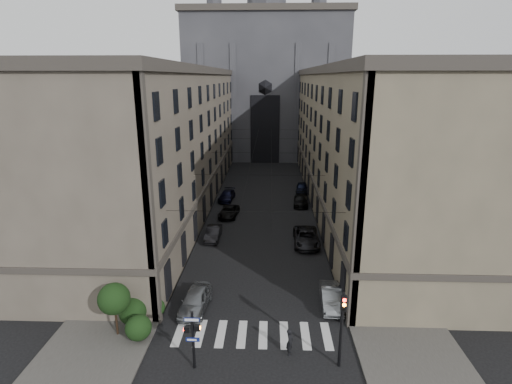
# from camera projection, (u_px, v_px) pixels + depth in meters

# --- Properties ---
(sidewalk_left) EXTENTS (7.00, 80.00, 0.15)m
(sidewalk_left) POSITION_uv_depth(u_px,v_px,m) (190.00, 201.00, 58.43)
(sidewalk_left) COLOR #383533
(sidewalk_left) RESTS_ON ground
(sidewalk_right) EXTENTS (7.00, 80.00, 0.15)m
(sidewalk_right) POSITION_uv_depth(u_px,v_px,m) (334.00, 203.00, 57.70)
(sidewalk_right) COLOR #383533
(sidewalk_right) RESTS_ON ground
(zebra_crossing) EXTENTS (11.00, 3.20, 0.01)m
(zebra_crossing) POSITION_uv_depth(u_px,v_px,m) (253.00, 334.00, 28.33)
(zebra_crossing) COLOR beige
(zebra_crossing) RESTS_ON ground
(building_left) EXTENTS (13.60, 60.60, 18.85)m
(building_left) POSITION_uv_depth(u_px,v_px,m) (167.00, 138.00, 55.95)
(building_left) COLOR #50483D
(building_left) RESTS_ON ground
(building_right) EXTENTS (13.60, 60.60, 18.85)m
(building_right) POSITION_uv_depth(u_px,v_px,m) (360.00, 139.00, 55.02)
(building_right) COLOR brown
(building_right) RESTS_ON ground
(gothic_tower) EXTENTS (35.00, 23.00, 58.00)m
(gothic_tower) POSITION_uv_depth(u_px,v_px,m) (266.00, 76.00, 90.53)
(gothic_tower) COLOR #2D2D33
(gothic_tower) RESTS_ON ground
(pedestrian_signal_left) EXTENTS (1.02, 0.38, 4.00)m
(pedestrian_signal_left) POSITION_uv_depth(u_px,v_px,m) (193.00, 336.00, 24.44)
(pedestrian_signal_left) COLOR black
(pedestrian_signal_left) RESTS_ON ground
(traffic_light_right) EXTENTS (0.34, 0.50, 5.20)m
(traffic_light_right) POSITION_uv_depth(u_px,v_px,m) (342.00, 321.00, 24.26)
(traffic_light_right) COLOR black
(traffic_light_right) RESTS_ON ground
(shrub_cluster) EXTENTS (3.90, 4.40, 3.90)m
(shrub_cluster) POSITION_uv_depth(u_px,v_px,m) (129.00, 310.00, 28.13)
(shrub_cluster) COLOR black
(shrub_cluster) RESTS_ON sidewalk_left
(tram_wires) EXTENTS (14.00, 60.00, 0.43)m
(tram_wires) POSITION_uv_depth(u_px,v_px,m) (262.00, 154.00, 55.72)
(tram_wires) COLOR black
(tram_wires) RESTS_ON ground
(car_left_near) EXTENTS (2.36, 4.99, 1.65)m
(car_left_near) POSITION_uv_depth(u_px,v_px,m) (195.00, 300.00, 31.14)
(car_left_near) COLOR slate
(car_left_near) RESTS_ON ground
(car_left_midnear) EXTENTS (1.56, 4.38, 1.44)m
(car_left_midnear) POSITION_uv_depth(u_px,v_px,m) (213.00, 233.00, 44.76)
(car_left_midnear) COLOR black
(car_left_midnear) RESTS_ON ground
(car_left_midfar) EXTENTS (2.68, 4.97, 1.33)m
(car_left_midfar) POSITION_uv_depth(u_px,v_px,m) (229.00, 212.00, 52.02)
(car_left_midfar) COLOR black
(car_left_midfar) RESTS_ON ground
(car_left_far) EXTENTS (2.42, 4.93, 1.38)m
(car_left_far) POSITION_uv_depth(u_px,v_px,m) (227.00, 196.00, 58.89)
(car_left_far) COLOR black
(car_left_far) RESTS_ON ground
(car_right_near) EXTENTS (1.72, 4.55, 1.48)m
(car_right_near) POSITION_uv_depth(u_px,v_px,m) (331.00, 297.00, 31.70)
(car_right_near) COLOR slate
(car_right_near) RESTS_ON ground
(car_right_midnear) EXTENTS (2.78, 5.90, 1.63)m
(car_right_midnear) POSITION_uv_depth(u_px,v_px,m) (306.00, 237.00, 43.34)
(car_right_midnear) COLOR black
(car_right_midnear) RESTS_ON ground
(car_right_midfar) EXTENTS (2.36, 5.04, 1.42)m
(car_right_midfar) POSITION_uv_depth(u_px,v_px,m) (301.00, 200.00, 56.70)
(car_right_midfar) COLOR black
(car_right_midfar) RESTS_ON ground
(car_right_far) EXTENTS (2.20, 4.58, 1.51)m
(car_right_far) POSITION_uv_depth(u_px,v_px,m) (302.00, 188.00, 62.96)
(car_right_far) COLOR black
(car_right_far) RESTS_ON ground
(pedestrian) EXTENTS (0.52, 0.72, 1.85)m
(pedestrian) POSITION_uv_depth(u_px,v_px,m) (290.00, 342.00, 26.06)
(pedestrian) COLOR black
(pedestrian) RESTS_ON ground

